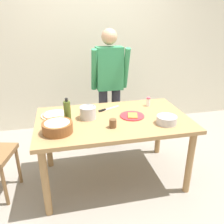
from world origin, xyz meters
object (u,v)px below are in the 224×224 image
(salt_shaker, at_px, (148,102))
(steel_pot, at_px, (88,112))
(cup_small_brown, at_px, (113,123))
(popcorn_bowl, at_px, (57,126))
(olive_oil_bottle, at_px, (67,112))
(cup_orange, at_px, (86,109))
(plate_with_slice, at_px, (132,116))
(mixing_bowl_steel, at_px, (167,120))
(person_cook, at_px, (110,82))
(pizza_raw_on_board, at_px, (55,115))
(chef_knife, at_px, (107,109))
(dining_table, at_px, (113,126))

(salt_shaker, bearing_deg, steel_pot, -164.85)
(cup_small_brown, bearing_deg, popcorn_bowl, 178.73)
(olive_oil_bottle, height_order, cup_orange, olive_oil_bottle)
(plate_with_slice, height_order, mixing_bowl_steel, mixing_bowl_steel)
(salt_shaker, bearing_deg, popcorn_bowl, -156.53)
(cup_small_brown, bearing_deg, person_cook, 79.72)
(pizza_raw_on_board, relative_size, olive_oil_bottle, 1.21)
(mixing_bowl_steel, xyz_separation_m, olive_oil_bottle, (-0.96, 0.26, 0.07))
(plate_with_slice, xyz_separation_m, cup_orange, (-0.47, 0.23, 0.03))
(person_cook, xyz_separation_m, cup_orange, (-0.38, -0.53, -0.14))
(olive_oil_bottle, xyz_separation_m, cup_small_brown, (0.42, -0.22, -0.07))
(mixing_bowl_steel, relative_size, chef_knife, 0.74)
(person_cook, height_order, olive_oil_bottle, person_cook)
(dining_table, xyz_separation_m, cup_small_brown, (-0.05, -0.21, 0.13))
(pizza_raw_on_board, relative_size, steel_pot, 1.78)
(cup_orange, relative_size, salt_shaker, 0.80)
(pizza_raw_on_board, relative_size, chef_knife, 1.15)
(olive_oil_bottle, bearing_deg, popcorn_bowl, -115.90)
(plate_with_slice, relative_size, cup_small_brown, 3.06)
(dining_table, xyz_separation_m, pizza_raw_on_board, (-0.59, 0.20, 0.10))
(cup_small_brown, bearing_deg, salt_shaker, 41.16)
(cup_orange, distance_m, salt_shaker, 0.75)
(cup_orange, height_order, cup_small_brown, same)
(dining_table, bearing_deg, pizza_raw_on_board, 161.13)
(plate_with_slice, relative_size, chef_knife, 0.96)
(mixing_bowl_steel, relative_size, salt_shaker, 1.89)
(popcorn_bowl, bearing_deg, steel_pot, 39.41)
(pizza_raw_on_board, height_order, popcorn_bowl, popcorn_bowl)
(pizza_raw_on_board, distance_m, chef_knife, 0.58)
(cup_orange, bearing_deg, dining_table, -41.56)
(dining_table, relative_size, salt_shaker, 15.09)
(mixing_bowl_steel, bearing_deg, steel_pot, 158.00)
(person_cook, relative_size, steel_pot, 9.34)
(person_cook, bearing_deg, salt_shaker, -53.71)
(popcorn_bowl, relative_size, chef_knife, 1.04)
(dining_table, bearing_deg, salt_shaker, 27.92)
(person_cook, xyz_separation_m, cup_small_brown, (-0.18, -0.97, -0.14))
(salt_shaker, bearing_deg, dining_table, -152.08)
(plate_with_slice, height_order, salt_shaker, salt_shaker)
(dining_table, relative_size, plate_with_slice, 6.15)
(person_cook, relative_size, plate_with_slice, 6.23)
(plate_with_slice, distance_m, popcorn_bowl, 0.81)
(cup_small_brown, bearing_deg, olive_oil_bottle, 151.74)
(plate_with_slice, height_order, popcorn_bowl, popcorn_bowl)
(person_cook, height_order, mixing_bowl_steel, person_cook)
(popcorn_bowl, distance_m, steel_pot, 0.41)
(dining_table, height_order, chef_knife, chef_knife)
(dining_table, height_order, popcorn_bowl, popcorn_bowl)
(person_cook, xyz_separation_m, olive_oil_bottle, (-0.59, -0.75, -0.07))
(mixing_bowl_steel, height_order, steel_pot, steel_pot)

